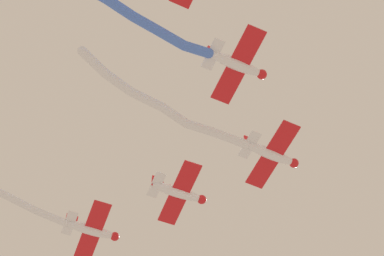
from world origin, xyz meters
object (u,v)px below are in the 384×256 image
Objects in this scene: airplane_right_wing at (237,65)px; airplane_lead at (272,154)px; airplane_left_wing at (179,192)px; airplane_slot at (92,230)px.

airplane_lead is at bearing 45.26° from airplane_right_wing.
airplane_lead is 1.00× the size of airplane_right_wing.
airplane_left_wing is (7.58, 6.54, 0.00)m from airplane_lead.
airplane_lead is 1.00× the size of airplane_slot.
airplane_left_wing is 10.02m from airplane_slot.
airplane_slot is (15.17, 13.08, -0.30)m from airplane_lead.
airplane_lead reaches higher than airplane_slot.
airplane_right_wing is at bearing -72.68° from airplane_slot.
airplane_right_wing is at bearing -90.05° from airplane_left_wing.
airplane_right_wing is 23.33m from airplane_slot.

